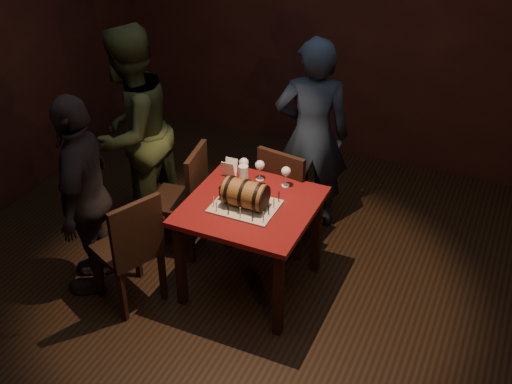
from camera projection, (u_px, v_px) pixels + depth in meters
room_shell at (241, 133)px, 4.04m from camera, size 5.04×5.04×2.80m
pub_table at (251, 217)px, 4.59m from camera, size 0.90×0.90×0.75m
cake_board at (245, 206)px, 4.49m from camera, size 0.45×0.35×0.01m
barrel_cake at (245, 194)px, 4.44m from camera, size 0.36×0.21×0.21m
birthday_candles at (245, 201)px, 4.47m from camera, size 0.40×0.30×0.09m
wine_glass_left at (244, 163)px, 4.78m from camera, size 0.07×0.07×0.16m
wine_glass_mid at (260, 166)px, 4.74m from camera, size 0.07×0.07×0.16m
wine_glass_right at (286, 172)px, 4.67m from camera, size 0.07×0.07×0.16m
pint_of_ale at (244, 175)px, 4.72m from camera, size 0.07×0.07×0.15m
menu_card at (230, 168)px, 4.82m from camera, size 0.10×0.05×0.13m
chair_back at (287, 193)px, 5.07m from camera, size 0.46×0.46×0.93m
chair_left_rear at (186, 195)px, 5.05m from camera, size 0.46×0.46×0.93m
chair_left_front at (132, 246)px, 4.49m from camera, size 0.53×0.53×0.93m
person_back at (312, 136)px, 5.21m from camera, size 0.71×0.59×1.67m
person_left_rear at (131, 132)px, 5.17m from camera, size 0.73×0.90×1.76m
person_left_front at (85, 196)px, 4.56m from camera, size 0.71×0.99×1.56m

